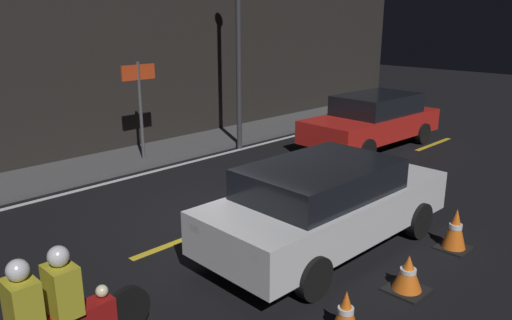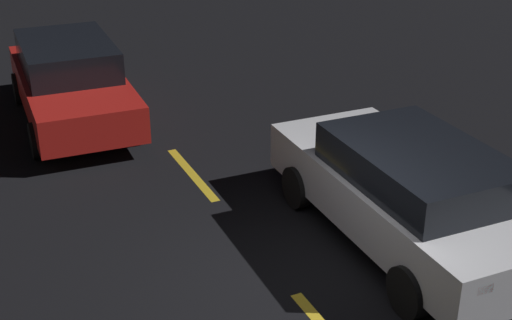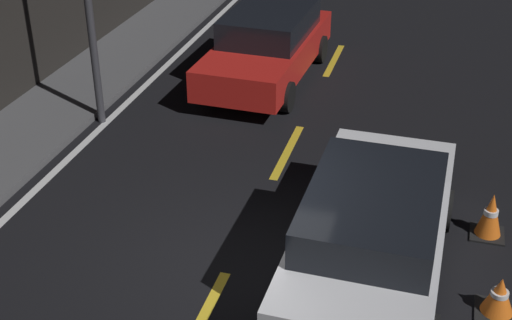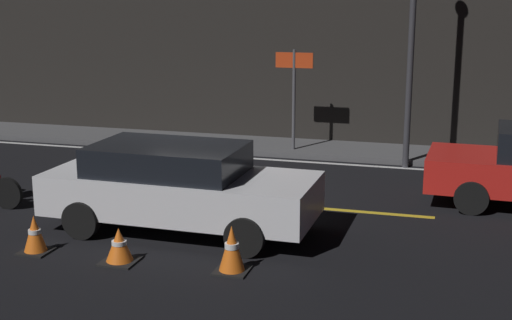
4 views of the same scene
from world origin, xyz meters
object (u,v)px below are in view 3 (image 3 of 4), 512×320
(sedan_white, at_px, (373,229))
(traffic_cone_mid, at_px, (499,296))
(taxi_red, at_px, (268,44))
(traffic_cone_far, at_px, (491,215))

(sedan_white, xyz_separation_m, traffic_cone_mid, (-0.28, -1.61, -0.51))
(sedan_white, distance_m, taxi_red, 6.82)
(traffic_cone_mid, relative_size, traffic_cone_far, 0.77)
(sedan_white, relative_size, traffic_cone_far, 6.53)
(traffic_cone_mid, height_order, traffic_cone_far, traffic_cone_far)
(traffic_cone_mid, bearing_deg, sedan_white, 80.23)
(traffic_cone_mid, xyz_separation_m, traffic_cone_far, (1.68, 0.10, 0.08))
(sedan_white, bearing_deg, traffic_cone_far, -45.77)
(sedan_white, relative_size, taxi_red, 0.99)
(sedan_white, relative_size, traffic_cone_mid, 8.49)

